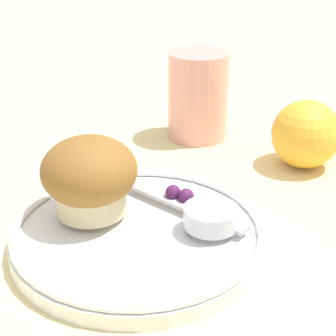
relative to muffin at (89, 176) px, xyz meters
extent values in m
plane|color=beige|center=(0.03, 0.02, -0.06)|extent=(3.00, 3.00, 0.00)
cylinder|color=white|center=(0.05, 0.00, -0.05)|extent=(0.23, 0.23, 0.01)
torus|color=white|center=(0.05, 0.00, -0.04)|extent=(0.22, 0.22, 0.01)
cylinder|color=beige|center=(0.00, 0.00, -0.02)|extent=(0.06, 0.06, 0.03)
ellipsoid|color=brown|center=(0.00, 0.00, 0.01)|extent=(0.09, 0.09, 0.06)
cylinder|color=silver|center=(0.11, 0.03, -0.03)|extent=(0.05, 0.05, 0.02)
cylinder|color=white|center=(0.11, 0.03, -0.02)|extent=(0.04, 0.04, 0.00)
sphere|color=#4C194C|center=(0.05, 0.06, -0.03)|extent=(0.01, 0.01, 0.01)
sphere|color=#4C194C|center=(0.07, 0.06, -0.03)|extent=(0.01, 0.01, 0.01)
cube|color=#B7B7BC|center=(0.04, 0.05, -0.03)|extent=(0.19, 0.05, 0.00)
sphere|color=#F4A82D|center=(0.13, 0.23, -0.02)|extent=(0.08, 0.08, 0.08)
cylinder|color=#E5998C|center=(-0.02, 0.25, 0.00)|extent=(0.08, 0.08, 0.11)
camera|label=1|loc=(0.28, -0.35, 0.23)|focal=60.00mm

